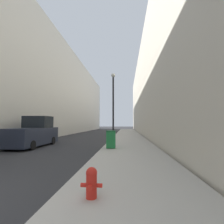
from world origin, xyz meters
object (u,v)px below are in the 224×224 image
(trash_bin, at_px, (111,139))
(pickup_truck, at_px, (33,134))
(fire_hydrant, at_px, (91,182))
(lamppost, at_px, (113,103))

(trash_bin, distance_m, pickup_truck, 6.44)
(fire_hydrant, relative_size, lamppost, 0.10)
(lamppost, bearing_deg, fire_hydrant, -87.87)
(fire_hydrant, relative_size, pickup_truck, 0.13)
(fire_hydrant, bearing_deg, pickup_truck, 125.10)
(fire_hydrant, bearing_deg, trash_bin, 91.84)
(fire_hydrant, distance_m, trash_bin, 7.63)
(trash_bin, xyz_separation_m, pickup_truck, (-6.23, 1.60, 0.24))
(fire_hydrant, distance_m, pickup_truck, 11.28)
(pickup_truck, bearing_deg, fire_hydrant, -54.90)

